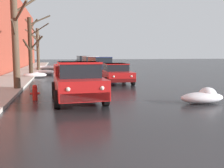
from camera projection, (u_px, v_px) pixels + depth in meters
left_sidewalk_slab at (14, 79)px, 20.42m from camera, size 2.94×80.00×0.15m
snow_bank_near_corner_left at (35, 75)px, 22.43m from camera, size 1.99×0.96×0.51m
snow_bank_mid_block_left at (46, 72)px, 25.28m from camera, size 1.98×0.97×0.53m
snow_bank_near_corner_right at (204, 97)px, 10.74m from camera, size 1.91×0.92×0.67m
snow_bank_along_right_kerb at (47, 68)px, 33.29m from camera, size 2.98×1.43×0.58m
bare_tree_second_along_sidewalk at (15, 31)px, 14.05m from camera, size 2.87×2.98×6.81m
bare_tree_mid_block at (31, 45)px, 21.93m from camera, size 2.22×2.71×5.61m
bare_tree_far_down_block at (37, 47)px, 30.81m from camera, size 1.84×1.77×6.13m
pickup_truck_red_approaching_near_lane at (77, 81)px, 11.13m from camera, size 2.29×4.97×1.76m
sedan_red_parked_kerbside_close at (116, 73)px, 18.03m from camera, size 2.07×4.34×1.42m
suv_darkblue_parked_kerbside_mid at (100, 66)px, 24.08m from camera, size 2.37×4.68×1.82m
suv_white_parked_far_down_block at (90, 63)px, 31.86m from camera, size 2.27×4.53×1.82m
suv_black_queued_behind_truck at (84, 61)px, 37.87m from camera, size 2.29×4.85×1.82m
fire_hydrant at (35, 92)px, 11.41m from camera, size 0.42×0.22×0.71m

